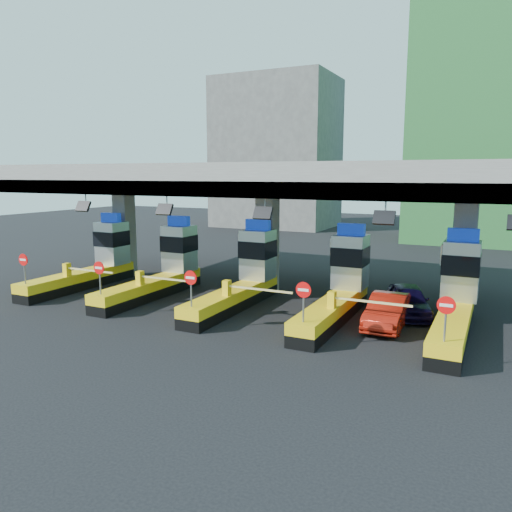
% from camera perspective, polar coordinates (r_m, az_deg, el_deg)
% --- Properties ---
extents(ground, '(120.00, 120.00, 0.00)m').
position_cam_1_polar(ground, '(25.30, -1.57, -5.54)').
color(ground, black).
rests_on(ground, ground).
extents(toll_canopy, '(28.00, 12.09, 7.00)m').
position_cam_1_polar(toll_canopy, '(27.03, 1.23, 8.57)').
color(toll_canopy, slate).
rests_on(toll_canopy, ground).
extents(toll_lane_far_left, '(4.43, 8.00, 4.16)m').
position_cam_1_polar(toll_lane_far_left, '(31.03, -17.92, -0.57)').
color(toll_lane_far_left, black).
rests_on(toll_lane_far_left, ground).
extents(toll_lane_left, '(4.43, 8.00, 4.16)m').
position_cam_1_polar(toll_lane_left, '(27.83, -10.47, -1.37)').
color(toll_lane_left, black).
rests_on(toll_lane_left, ground).
extents(toll_lane_center, '(4.43, 8.00, 4.16)m').
position_cam_1_polar(toll_lane_center, '(25.22, -1.29, -2.33)').
color(toll_lane_center, black).
rests_on(toll_lane_center, ground).
extents(toll_lane_right, '(4.43, 8.00, 4.16)m').
position_cam_1_polar(toll_lane_right, '(23.40, 9.68, -3.39)').
color(toll_lane_right, black).
rests_on(toll_lane_right, ground).
extents(toll_lane_far_right, '(4.43, 8.00, 4.16)m').
position_cam_1_polar(toll_lane_far_right, '(22.56, 21.98, -4.43)').
color(toll_lane_far_right, black).
rests_on(toll_lane_far_right, ground).
extents(bg_building_concrete, '(14.00, 10.00, 18.00)m').
position_cam_1_polar(bg_building_concrete, '(63.03, 2.37, 11.63)').
color(bg_building_concrete, '#4C4C49').
rests_on(bg_building_concrete, ground).
extents(van, '(2.96, 4.53, 1.43)m').
position_cam_1_polar(van, '(24.27, 16.99, -4.86)').
color(van, black).
rests_on(van, ground).
extents(red_car, '(1.56, 4.25, 1.39)m').
position_cam_1_polar(red_car, '(22.29, 14.81, -6.08)').
color(red_car, '#9B170B').
rests_on(red_car, ground).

